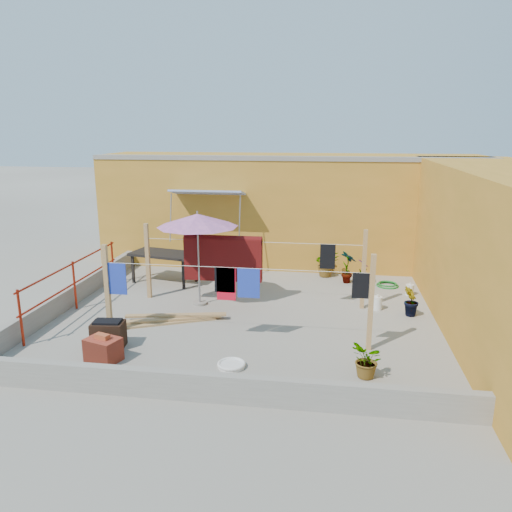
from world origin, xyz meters
name	(u,v)px	position (x,y,z in m)	size (l,w,h in m)	color
ground	(247,315)	(0.00, 0.00, 0.00)	(80.00, 80.00, 0.00)	#9E998E
wall_back	(289,209)	(0.50, 4.69, 1.61)	(11.00, 3.27, 3.21)	#BF802A
wall_right	(509,252)	(5.20, 0.00, 1.60)	(2.40, 9.00, 3.20)	#BF802A
parapet_front	(207,387)	(0.00, -3.58, 0.22)	(8.30, 0.16, 0.44)	gray
parapet_left	(71,296)	(-4.08, 0.00, 0.22)	(0.16, 7.30, 0.44)	gray
red_railing	(74,278)	(-3.85, -0.20, 0.72)	(0.05, 4.20, 1.10)	#9A210F
clothesline_rig	(226,262)	(-0.56, 0.57, 1.01)	(5.09, 2.35, 1.80)	tan
patio_umbrella	(197,221)	(-1.18, 0.50, 1.95)	(1.84, 1.84, 2.17)	gray
outdoor_table	(164,255)	(-2.53, 2.05, 0.72)	(1.85, 1.19, 0.80)	black
brick_stack	(103,349)	(-2.10, -2.56, 0.21)	(0.67, 0.57, 0.50)	#9B3523
lumber_pile	(171,319)	(-1.50, -0.67, 0.07)	(2.20, 1.05, 0.14)	tan
brazier	(108,334)	(-2.25, -2.01, 0.25)	(0.62, 0.45, 0.52)	black
white_basin	(231,365)	(0.15, -2.47, 0.04)	(0.48, 0.48, 0.08)	silver
water_jug_a	(410,290)	(3.70, 1.90, 0.13)	(0.19, 0.19, 0.31)	silver
water_jug_b	(377,303)	(2.83, 0.75, 0.15)	(0.22, 0.22, 0.34)	silver
green_hose	(387,285)	(3.25, 2.54, 0.04)	(0.57, 0.57, 0.08)	#186F25
plant_back_a	(326,264)	(1.67, 3.20, 0.36)	(0.65, 0.57, 0.72)	#225418
plant_back_b	(363,272)	(2.62, 2.66, 0.33)	(0.36, 0.36, 0.65)	#225418
plant_right_a	(348,267)	(2.22, 2.67, 0.44)	(0.46, 0.31, 0.88)	#225418
plant_right_b	(411,301)	(3.51, 0.42, 0.35)	(0.38, 0.31, 0.69)	#225418
plant_right_c	(367,361)	(2.40, -2.52, 0.31)	(0.55, 0.48, 0.61)	#225418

